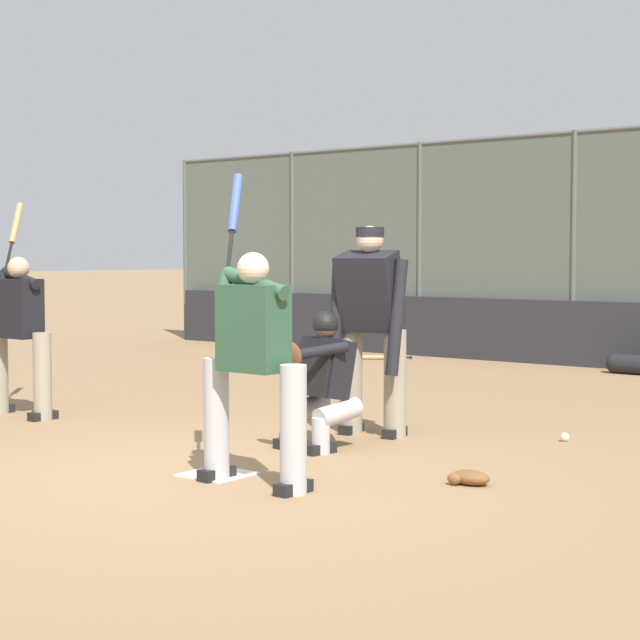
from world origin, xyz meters
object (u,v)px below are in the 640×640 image
Objects in this scene: catcher_behind_plate at (318,378)px; spare_bat_near_backstop at (374,357)px; fielding_glove_on_dirt at (469,478)px; batter_at_plate at (253,359)px; baseball_loose at (565,437)px; umpire_home at (371,323)px; batter_on_deck at (19,330)px.

catcher_behind_plate is 7.34m from spare_bat_near_backstop.
batter_at_plate is at bearing 39.49° from fielding_glove_on_dirt.
fielding_glove_on_dirt is 3.74× the size of baseball_loose.
umpire_home reaches higher than spare_bat_near_backstop.
baseball_loose is (-1.43, -0.78, -0.93)m from umpire_home.
spare_bat_near_backstop is at bearing -58.64° from batter_at_plate.
baseball_loose is at bearing -159.51° from umpire_home.
batter_on_deck is (3.29, 1.16, -0.13)m from umpire_home.
batter_at_plate is 2.95× the size of spare_bat_near_backstop.
catcher_behind_plate is at bearing 46.81° from baseball_loose.
fielding_glove_on_dirt is at bearing 136.41° from umpire_home.
umpire_home is 0.86× the size of batter_on_deck.
spare_bat_near_backstop is (3.84, -6.24, -0.54)m from catcher_behind_plate.
batter_at_plate is 1.03× the size of batter_on_deck.
batter_at_plate reaches higher than fielding_glove_on_dirt.
fielding_glove_on_dirt is 1.97m from baseball_loose.
batter_at_plate is 1.19× the size of umpire_home.
baseball_loose is at bearing -123.81° from catcher_behind_plate.
umpire_home is at bearing -159.84° from batter_on_deck.
batter_at_plate is 1.49m from catcher_behind_plate.
batter_on_deck is at bearing -0.32° from fielding_glove_on_dirt.
spare_bat_near_backstop is 8.64m from fielding_glove_on_dirt.
catcher_behind_plate is at bearing -67.65° from batter_at_plate.
batter_at_plate is at bearing 120.16° from catcher_behind_plate.
spare_bat_near_backstop is at bearing -49.03° from catcher_behind_plate.
spare_bat_near_backstop is (0.54, -6.66, -0.80)m from batter_on_deck.
fielding_glove_on_dirt is at bearing 91.89° from spare_bat_near_backstop.
fielding_glove_on_dirt reaches higher than baseball_loose.
umpire_home is 24.21× the size of baseball_loose.
fielding_glove_on_dirt is (-1.64, 0.45, -0.52)m from catcher_behind_plate.
batter_on_deck is 5.16m from baseball_loose.
batter_on_deck is (3.82, -0.95, -0.02)m from batter_at_plate.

